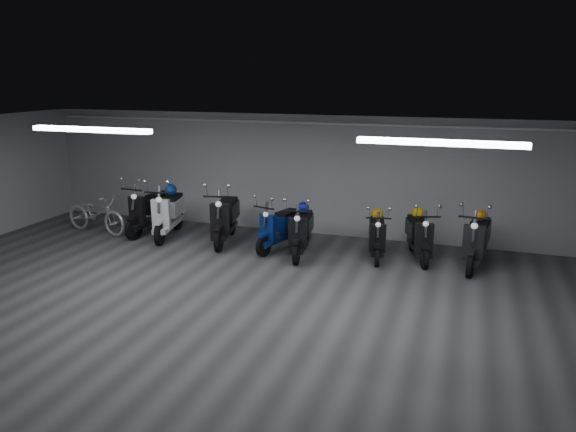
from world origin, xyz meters
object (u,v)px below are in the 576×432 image
(helmet_0, at_px, (171,190))
(bicycle, at_px, (96,209))
(scooter_0, at_px, (151,203))
(helmet_1, at_px, (480,215))
(scooter_2, at_px, (168,206))
(scooter_3, at_px, (225,210))
(scooter_4, at_px, (280,220))
(helmet_3, at_px, (377,214))
(helmet_4, at_px, (303,208))
(scooter_5, at_px, (301,224))
(scooter_7, at_px, (377,229))
(scooter_9, at_px, (477,232))
(helmet_2, at_px, (418,213))
(scooter_8, at_px, (420,229))

(helmet_0, bearing_deg, bicycle, -162.94)
(scooter_0, relative_size, helmet_1, 8.51)
(scooter_0, bearing_deg, helmet_0, 19.51)
(scooter_0, distance_m, bicycle, 1.33)
(helmet_1, bearing_deg, scooter_2, -177.13)
(scooter_3, distance_m, helmet_1, 5.41)
(scooter_4, distance_m, helmet_3, 2.08)
(helmet_1, relative_size, helmet_4, 0.91)
(scooter_0, bearing_deg, scooter_5, -0.39)
(scooter_5, height_order, scooter_7, scooter_5)
(helmet_3, bearing_deg, helmet_1, 2.62)
(scooter_9, height_order, helmet_2, scooter_9)
(scooter_9, relative_size, helmet_3, 8.00)
(helmet_2, xyz_separation_m, helmet_4, (-2.33, -0.50, 0.04))
(helmet_2, bearing_deg, helmet_3, -166.68)
(scooter_5, relative_size, helmet_2, 7.60)
(helmet_1, bearing_deg, scooter_4, -174.07)
(scooter_2, xyz_separation_m, helmet_3, (4.82, 0.25, 0.14))
(scooter_5, bearing_deg, helmet_4, 90.00)
(scooter_8, distance_m, helmet_0, 5.77)
(scooter_8, relative_size, helmet_3, 7.27)
(scooter_4, height_order, scooter_5, scooter_5)
(scooter_9, bearing_deg, helmet_0, -173.93)
(bicycle, bearing_deg, scooter_0, -61.24)
(scooter_3, bearing_deg, bicycle, 172.10)
(scooter_9, relative_size, helmet_0, 6.76)
(scooter_4, height_order, scooter_8, scooter_8)
(scooter_8, distance_m, helmet_2, 0.37)
(scooter_8, bearing_deg, scooter_0, 163.19)
(scooter_2, distance_m, scooter_8, 5.70)
(scooter_7, bearing_deg, helmet_1, -1.81)
(scooter_5, bearing_deg, helmet_0, 162.08)
(helmet_2, bearing_deg, helmet_0, -178.28)
(scooter_3, bearing_deg, helmet_0, 157.21)
(scooter_2, relative_size, helmet_2, 8.30)
(scooter_4, bearing_deg, helmet_1, 22.30)
(scooter_2, xyz_separation_m, helmet_0, (-0.06, 0.27, 0.32))
(scooter_3, xyz_separation_m, scooter_4, (1.33, -0.08, -0.10))
(scooter_2, relative_size, bicycle, 1.10)
(scooter_5, bearing_deg, scooter_9, -1.93)
(scooter_4, xyz_separation_m, helmet_2, (2.84, 0.52, 0.28))
(scooter_8, xyz_separation_m, helmet_2, (-0.07, 0.23, 0.27))
(helmet_3, bearing_deg, scooter_8, -2.67)
(scooter_0, height_order, scooter_8, scooter_0)
(scooter_9, distance_m, helmet_1, 0.39)
(scooter_9, height_order, helmet_0, scooter_9)
(helmet_3, bearing_deg, scooter_0, -178.97)
(scooter_2, relative_size, scooter_5, 1.09)
(scooter_0, bearing_deg, scooter_8, 6.88)
(scooter_8, bearing_deg, scooter_7, 175.08)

